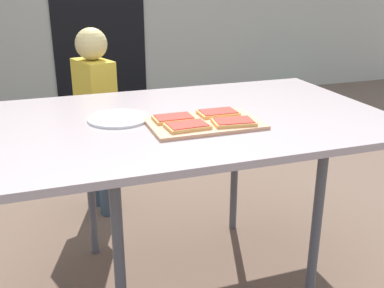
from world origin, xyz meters
name	(u,v)px	position (x,y,z in m)	size (l,w,h in m)	color
ground_plane	(191,281)	(0.00, 0.00, 0.00)	(16.00, 16.00, 0.00)	brown
house_door	(97,2)	(0.11, 3.07, 1.00)	(0.90, 0.02, 2.00)	black
dining_table	(190,129)	(0.00, 0.00, 0.70)	(1.49, 0.95, 0.74)	#AB999A
cutting_board	(204,123)	(0.01, -0.12, 0.75)	(0.39, 0.25, 0.01)	tan
pizza_slice_far_right	(218,113)	(0.09, -0.05, 0.76)	(0.15, 0.10, 0.01)	#E7AA5A
pizza_slice_far_left	(174,118)	(-0.08, -0.06, 0.76)	(0.14, 0.09, 0.01)	#E7AA5A
pizza_slice_near_left	(187,126)	(-0.07, -0.16, 0.76)	(0.15, 0.10, 0.01)	#E7AA5A
pizza_slice_near_right	(234,122)	(0.10, -0.17, 0.76)	(0.15, 0.11, 0.01)	#E7AA5A
plate_white_left	(119,119)	(-0.26, 0.05, 0.75)	(0.23, 0.23, 0.01)	white
child_left	(96,112)	(-0.25, 0.79, 0.57)	(0.21, 0.27, 1.00)	#364553
garden_hose_coil	(304,96)	(2.20, 2.61, 0.02)	(0.42, 0.42, 0.04)	#24B96C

